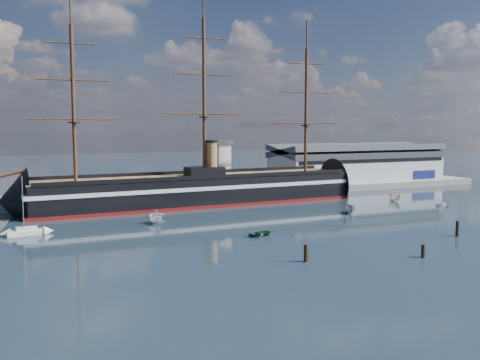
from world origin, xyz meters
name	(u,v)px	position (x,y,z in m)	size (l,w,h in m)	color
ground	(263,213)	(0.00, 40.00, 0.00)	(600.00, 600.00, 0.00)	#1B2735
quay	(240,194)	(10.00, 76.00, 0.00)	(180.00, 18.00, 2.00)	slate
warehouse	(357,163)	(58.00, 80.00, 7.98)	(63.00, 21.00, 11.60)	#B7BABC
quay_tower	(223,164)	(3.00, 73.00, 9.75)	(5.00, 5.00, 15.00)	silver
warship	(192,190)	(-11.45, 60.00, 4.04)	(113.15, 19.39, 53.94)	black
sailboat	(27,231)	(-54.44, 35.24, 0.75)	(7.50, 2.76, 11.74)	silver
motorboat_a	(156,224)	(-28.00, 36.48, 0.00)	(6.23, 2.28, 2.49)	silver
motorboat_b	(261,236)	(-12.64, 15.48, 0.00)	(3.20, 1.28, 1.49)	#143F2A
motorboat_c	(350,213)	(19.35, 30.46, 0.00)	(6.11, 2.24, 2.45)	slate
motorboat_d	(157,218)	(-25.60, 44.20, 0.00)	(5.97, 2.59, 2.19)	silver
motorboat_e	(444,206)	(49.83, 30.54, 0.00)	(2.67, 1.07, 1.25)	silver
motorboat_f	(395,201)	(44.17, 43.40, 0.00)	(6.26, 2.30, 2.50)	beige
piling_near_left	(306,262)	(-15.17, -5.33, 0.00)	(0.64, 0.64, 3.52)	black
piling_near_mid	(423,258)	(3.75, -10.84, 0.00)	(0.64, 0.64, 2.90)	black
piling_near_right	(457,236)	(22.01, -0.60, 0.00)	(0.64, 0.64, 3.75)	black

